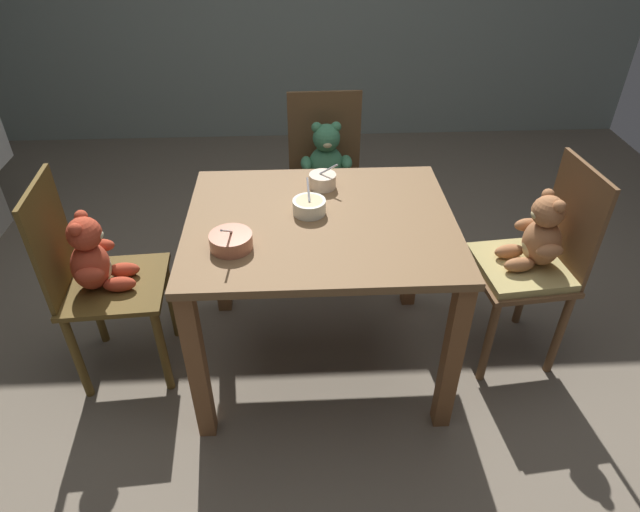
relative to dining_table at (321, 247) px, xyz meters
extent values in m
cube|color=#6D6152|center=(0.00, 0.00, -0.64)|extent=(5.20, 5.20, 0.04)
cube|color=brown|center=(0.00, 0.00, 0.11)|extent=(1.03, 0.84, 0.03)
cube|color=brown|center=(-0.47, -0.38, -0.26)|extent=(0.06, 0.06, 0.72)
cube|color=brown|center=(0.47, -0.38, -0.26)|extent=(0.06, 0.06, 0.72)
cube|color=brown|center=(-0.47, 0.38, -0.26)|extent=(0.06, 0.06, 0.72)
cube|color=brown|center=(0.47, 0.38, -0.26)|extent=(0.06, 0.06, 0.72)
cube|color=brown|center=(0.07, 0.75, -0.17)|extent=(0.43, 0.41, 0.02)
cube|color=brown|center=(0.07, 0.94, 0.07)|extent=(0.38, 0.03, 0.46)
cylinder|color=brown|center=(-0.10, 0.57, -0.40)|extent=(0.04, 0.04, 0.44)
cylinder|color=brown|center=(0.25, 0.58, -0.40)|extent=(0.04, 0.04, 0.44)
cylinder|color=brown|center=(-0.11, 0.92, -0.40)|extent=(0.04, 0.04, 0.44)
cylinder|color=brown|center=(0.25, 0.92, -0.40)|extent=(0.04, 0.04, 0.44)
ellipsoid|color=#3B7853|center=(0.07, 0.82, -0.05)|extent=(0.19, 0.16, 0.21)
ellipsoid|color=beige|center=(0.07, 0.77, -0.06)|extent=(0.10, 0.06, 0.13)
sphere|color=#3B7853|center=(0.07, 0.81, 0.10)|extent=(0.14, 0.14, 0.14)
ellipsoid|color=beige|center=(0.07, 0.76, 0.09)|extent=(0.06, 0.05, 0.04)
sphere|color=#3B7853|center=(0.02, 0.82, 0.16)|extent=(0.05, 0.05, 0.05)
sphere|color=#3B7853|center=(0.12, 0.82, 0.16)|extent=(0.05, 0.05, 0.05)
ellipsoid|color=#3B7853|center=(-0.03, 0.79, -0.03)|extent=(0.06, 0.12, 0.06)
ellipsoid|color=#3B7853|center=(0.17, 0.80, -0.03)|extent=(0.06, 0.12, 0.06)
ellipsoid|color=#3B7853|center=(0.02, 0.71, -0.13)|extent=(0.07, 0.14, 0.06)
ellipsoid|color=#3B7853|center=(0.12, 0.71, -0.13)|extent=(0.07, 0.14, 0.06)
cube|color=brown|center=(0.84, 0.02, -0.17)|extent=(0.41, 0.42, 0.02)
cube|color=brown|center=(1.02, 0.04, 0.07)|extent=(0.05, 0.35, 0.46)
cylinder|color=brown|center=(0.67, 0.17, -0.40)|extent=(0.04, 0.04, 0.44)
cylinder|color=brown|center=(0.70, -0.16, -0.40)|extent=(0.04, 0.04, 0.44)
cylinder|color=brown|center=(0.98, 0.20, -0.40)|extent=(0.04, 0.04, 0.44)
cylinder|color=brown|center=(1.01, -0.13, -0.40)|extent=(0.04, 0.04, 0.44)
cube|color=tan|center=(0.84, 0.02, -0.14)|extent=(0.38, 0.39, 0.04)
ellipsoid|color=#A86B42|center=(0.91, 0.03, -0.03)|extent=(0.16, 0.19, 0.20)
ellipsoid|color=beige|center=(0.86, 0.02, -0.04)|extent=(0.06, 0.10, 0.12)
sphere|color=#A86B42|center=(0.90, 0.02, 0.12)|extent=(0.13, 0.13, 0.13)
ellipsoid|color=beige|center=(0.85, 0.02, 0.11)|extent=(0.05, 0.06, 0.04)
sphere|color=#A86B42|center=(0.90, 0.07, 0.17)|extent=(0.05, 0.05, 0.05)
sphere|color=#A86B42|center=(0.91, -0.02, 0.17)|extent=(0.05, 0.05, 0.05)
ellipsoid|color=#A86B42|center=(0.88, 0.12, 0.00)|extent=(0.12, 0.07, 0.06)
ellipsoid|color=#A86B42|center=(0.89, -0.07, 0.00)|extent=(0.12, 0.07, 0.06)
ellipsoid|color=#A86B42|center=(0.80, 0.06, -0.09)|extent=(0.13, 0.07, 0.06)
ellipsoid|color=#A86B42|center=(0.81, -0.03, -0.09)|extent=(0.13, 0.07, 0.06)
cube|color=brown|center=(-0.84, 0.01, -0.17)|extent=(0.43, 0.42, 0.02)
cube|color=brown|center=(-1.03, 0.00, 0.07)|extent=(0.04, 0.36, 0.46)
cylinder|color=brown|center=(-0.66, -0.14, -0.40)|extent=(0.04, 0.04, 0.44)
cylinder|color=brown|center=(-0.68, 0.19, -0.40)|extent=(0.04, 0.04, 0.44)
cylinder|color=brown|center=(-1.00, -0.17, -0.40)|extent=(0.04, 0.04, 0.44)
cylinder|color=brown|center=(-1.02, 0.16, -0.40)|extent=(0.04, 0.04, 0.44)
ellipsoid|color=#B33E26|center=(-0.91, 0.00, -0.06)|extent=(0.16, 0.18, 0.20)
ellipsoid|color=beige|center=(-0.86, 0.01, -0.07)|extent=(0.06, 0.10, 0.12)
sphere|color=#B33E26|center=(-0.90, 0.01, 0.09)|extent=(0.13, 0.13, 0.13)
ellipsoid|color=beige|center=(-0.85, 0.01, 0.08)|extent=(0.05, 0.06, 0.04)
sphere|color=#B33E26|center=(-0.91, -0.04, 0.14)|extent=(0.05, 0.05, 0.05)
sphere|color=#B33E26|center=(-0.91, 0.05, 0.14)|extent=(0.05, 0.05, 0.05)
ellipsoid|color=#B33E26|center=(-0.88, -0.09, -0.04)|extent=(0.12, 0.06, 0.06)
ellipsoid|color=#B33E26|center=(-0.90, 0.10, -0.04)|extent=(0.12, 0.06, 0.06)
ellipsoid|color=#B33E26|center=(-0.80, -0.04, -0.13)|extent=(0.13, 0.07, 0.06)
ellipsoid|color=#B33E26|center=(-0.81, 0.06, -0.13)|extent=(0.13, 0.07, 0.06)
cylinder|color=#BB6F52|center=(-0.32, -0.17, 0.16)|extent=(0.15, 0.15, 0.06)
cylinder|color=#BB6F52|center=(-0.32, -0.17, 0.13)|extent=(0.08, 0.08, 0.01)
cylinder|color=#C6B394|center=(-0.32, -0.17, 0.18)|extent=(0.12, 0.12, 0.01)
cylinder|color=#BCBCC1|center=(-0.33, -0.21, 0.22)|extent=(0.03, 0.10, 0.08)
ellipsoid|color=#BCBCC1|center=(-0.32, -0.16, 0.18)|extent=(0.03, 0.04, 0.01)
cylinder|color=beige|center=(0.02, 0.25, 0.16)|extent=(0.11, 0.11, 0.06)
cylinder|color=beige|center=(0.02, 0.25, 0.13)|extent=(0.06, 0.06, 0.01)
cylinder|color=beige|center=(0.02, 0.25, 0.18)|extent=(0.09, 0.09, 0.01)
cylinder|color=#BCBCC1|center=(0.04, 0.25, 0.21)|extent=(0.08, 0.03, 0.06)
ellipsoid|color=#BCBCC1|center=(0.01, 0.26, 0.18)|extent=(0.04, 0.03, 0.01)
cylinder|color=white|center=(-0.04, 0.05, 0.16)|extent=(0.13, 0.13, 0.06)
cylinder|color=white|center=(-0.04, 0.05, 0.13)|extent=(0.07, 0.07, 0.01)
cylinder|color=beige|center=(-0.04, 0.05, 0.18)|extent=(0.11, 0.11, 0.01)
cylinder|color=#BCBCC1|center=(-0.04, 0.08, 0.22)|extent=(0.01, 0.09, 0.07)
ellipsoid|color=#BCBCC1|center=(-0.04, 0.04, 0.18)|extent=(0.02, 0.03, 0.01)
camera|label=1|loc=(-0.09, -1.77, 1.24)|focal=30.70mm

